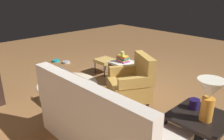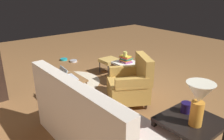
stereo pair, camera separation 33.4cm
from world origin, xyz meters
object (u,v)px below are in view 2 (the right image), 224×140
Objects in this scene: small_vase at (186,107)px; wicker_hamper at (125,73)px; book_stack_hamper at (126,59)px; ottoman at (110,61)px; pet_bowl_steel at (73,61)px; side_table at (189,133)px; couch at (95,124)px; armchair at (131,84)px; yellow_mug at (125,54)px; tv_remote at (125,60)px; laptop_desk at (69,81)px; laptop at (67,76)px; pet_bowl_teal at (64,59)px; table_lamp at (199,97)px.

small_vase is 0.27× the size of wicker_hamper.
ottoman is (0.68, -0.09, -0.24)m from book_stack_hamper.
book_stack_hamper is 2.06m from pet_bowl_steel.
side_table reaches higher than wicker_hamper.
couch reaches higher than ottoman.
book_stack_hamper is at bearing -35.13° from armchair.
yellow_mug is at bearing -22.48° from side_table.
yellow_mug is 0.62× the size of tv_remote.
wicker_hamper is (1.30, -1.67, -0.09)m from couch.
tv_remote is 0.40× the size of ottoman.
laptop_desk is at bearing 92.40° from book_stack_hamper.
tv_remote is at bearing -84.15° from laptop.
armchair is 3.04m from pet_bowl_teal.
small_vase is at bearing 157.81° from book_stack_hamper.
laptop is at bearing 91.12° from yellow_mug.
armchair is 1.51m from side_table.
side_table is 2.16m from laptop_desk.
armchair reaches higher than tv_remote.
ottoman reaches higher than pet_bowl_steel.
pet_bowl_teal is at bearing 8.07° from book_stack_hamper.
tv_remote reaches higher than wicker_hamper.
side_table is 4.52m from pet_bowl_teal.
armchair is 0.90m from book_stack_hamper.
book_stack_hamper is 0.13m from yellow_mug.
small_vase reaches higher than laptop_desk.
table_lamp reaches higher than pet_bowl_teal.
couch is 14.84× the size of small_vase.
pet_bowl_teal is at bearing -24.63° from laptop.
armchair is 1.08m from laptop_desk.
book_stack_hamper is (0.72, -0.51, 0.18)m from armchair.
tv_remote is at bearing 178.83° from ottoman.
laptop_desk is 2.04× the size of book_stack_hamper.
laptop_desk is at bearing 116.87° from ottoman.
ottoman is at bearing -7.69° from wicker_hamper.
laptop is 1.71× the size of pet_bowl_teal.
couch reaches higher than yellow_mug.
armchair is 5.72× the size of tv_remote.
side_table is 4.25m from pet_bowl_steel.
table_lamp is at bearing -144.24° from couch.
yellow_mug reaches higher than ottoman.
book_stack_hamper is at bearing -23.15° from side_table.
armchair reaches higher than side_table.
armchair reaches higher than yellow_mug.
book_stack_hamper is at bearing -23.49° from table_lamp.
laptop_desk is 1.34m from yellow_mug.
armchair is 1.63× the size of laptop_desk.
side_table is 2.34× the size of book_stack_hamper.
ottoman is 1.37m from pet_bowl_steel.
ottoman is (0.71, -0.13, -0.36)m from yellow_mug.
couch is 3.01× the size of side_table.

